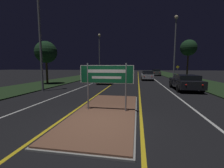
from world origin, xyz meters
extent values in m
plane|color=black|center=(0.00, 0.00, 0.00)|extent=(160.00, 160.00, 0.00)
cube|color=#999993|center=(0.00, 1.46, 0.03)|extent=(2.77, 7.07, 0.05)
cube|color=brown|center=(0.00, 1.46, 0.05)|extent=(2.65, 6.95, 0.10)
cube|color=#1E3319|center=(-9.50, 20.00, 0.04)|extent=(5.00, 100.00, 0.08)
cube|color=#1E3319|center=(9.50, 20.00, 0.04)|extent=(5.00, 100.00, 0.08)
cube|color=gold|center=(-1.58, 25.00, 0.00)|extent=(0.12, 70.00, 0.01)
cube|color=gold|center=(1.58, 25.00, 0.00)|extent=(0.12, 70.00, 0.01)
cube|color=silver|center=(-4.20, 25.00, 0.00)|extent=(0.12, 70.00, 0.01)
cube|color=silver|center=(4.20, 25.00, 0.00)|extent=(0.12, 70.00, 0.01)
cube|color=silver|center=(-7.20, 25.00, 0.00)|extent=(0.10, 70.00, 0.01)
cube|color=silver|center=(7.20, 25.00, 0.00)|extent=(0.10, 70.00, 0.01)
cylinder|color=gray|center=(-0.89, 1.46, 1.19)|extent=(0.07, 0.07, 2.19)
cylinder|color=gray|center=(0.89, 1.46, 1.19)|extent=(0.07, 0.07, 2.19)
cube|color=#0F512D|center=(0.00, 1.46, 1.77)|extent=(2.48, 0.04, 0.83)
cube|color=white|center=(0.00, 1.44, 1.77)|extent=(2.48, 0.00, 0.83)
cube|color=#0F512D|center=(0.00, 1.44, 1.77)|extent=(2.40, 0.01, 0.78)
cube|color=white|center=(0.00, 1.44, 1.92)|extent=(1.74, 0.01, 0.15)
cube|color=white|center=(0.00, 1.44, 1.63)|extent=(1.36, 0.01, 0.12)
cylinder|color=gray|center=(-6.69, 6.45, 4.34)|extent=(0.18, 0.18, 8.67)
cylinder|color=gray|center=(-6.46, 25.35, 4.16)|extent=(0.18, 0.18, 8.32)
sphere|color=beige|center=(-6.46, 25.35, 8.47)|extent=(0.50, 0.50, 0.50)
cylinder|color=gray|center=(6.46, 17.24, 4.32)|extent=(0.18, 0.18, 8.64)
sphere|color=beige|center=(6.46, 17.24, 8.79)|extent=(0.50, 0.50, 0.50)
cube|color=black|center=(5.65, 9.13, 0.65)|extent=(1.89, 4.48, 0.66)
cube|color=black|center=(5.65, 8.86, 1.18)|extent=(1.66, 2.33, 0.40)
sphere|color=red|center=(5.07, 6.91, 0.73)|extent=(0.14, 0.14, 0.14)
sphere|color=red|center=(6.24, 6.91, 0.73)|extent=(0.14, 0.14, 0.14)
cylinder|color=black|center=(4.75, 10.52, 0.32)|extent=(0.22, 0.63, 0.63)
cylinder|color=black|center=(6.56, 10.52, 0.32)|extent=(0.22, 0.63, 0.63)
cylinder|color=black|center=(4.75, 7.74, 0.32)|extent=(0.22, 0.63, 0.63)
cylinder|color=black|center=(6.56, 7.74, 0.32)|extent=(0.22, 0.63, 0.63)
cube|color=#B7B7BC|center=(2.89, 19.04, 0.60)|extent=(1.70, 4.46, 0.60)
cube|color=black|center=(2.89, 18.77, 1.16)|extent=(1.50, 2.32, 0.53)
sphere|color=red|center=(2.37, 16.83, 0.68)|extent=(0.14, 0.14, 0.14)
sphere|color=red|center=(3.42, 16.83, 0.68)|extent=(0.14, 0.14, 0.14)
cylinder|color=black|center=(2.08, 20.42, 0.30)|extent=(0.22, 0.60, 0.60)
cylinder|color=black|center=(3.71, 20.42, 0.30)|extent=(0.22, 0.60, 0.60)
cylinder|color=black|center=(2.08, 17.65, 0.30)|extent=(0.22, 0.60, 0.60)
cylinder|color=black|center=(3.71, 17.65, 0.30)|extent=(0.22, 0.60, 0.60)
cube|color=#4C514C|center=(5.59, 30.74, 0.68)|extent=(1.81, 4.09, 0.64)
cube|color=black|center=(5.59, 30.49, 1.22)|extent=(1.59, 2.13, 0.46)
sphere|color=red|center=(5.03, 28.71, 0.76)|extent=(0.14, 0.14, 0.14)
sphere|color=red|center=(6.16, 28.71, 0.76)|extent=(0.14, 0.14, 0.14)
cylinder|color=black|center=(4.73, 32.00, 0.35)|extent=(0.22, 0.71, 0.71)
cylinder|color=black|center=(6.46, 32.00, 0.35)|extent=(0.22, 0.71, 0.71)
cylinder|color=black|center=(4.73, 29.47, 0.35)|extent=(0.22, 0.71, 0.71)
cylinder|color=black|center=(6.46, 29.47, 0.35)|extent=(0.22, 0.71, 0.71)
cube|color=black|center=(-2.51, 13.64, 0.62)|extent=(1.78, 4.63, 0.63)
cube|color=black|center=(-2.51, 13.92, 1.18)|extent=(1.57, 2.41, 0.50)
sphere|color=white|center=(-3.07, 11.35, 0.70)|extent=(0.14, 0.14, 0.14)
sphere|color=white|center=(-1.96, 11.35, 0.70)|extent=(0.14, 0.14, 0.14)
cylinder|color=black|center=(-3.37, 12.20, 0.30)|extent=(0.22, 0.60, 0.60)
cylinder|color=black|center=(-1.66, 12.20, 0.30)|extent=(0.22, 0.60, 0.60)
cylinder|color=black|center=(-3.37, 15.07, 0.30)|extent=(0.22, 0.60, 0.60)
cylinder|color=black|center=(-1.66, 15.07, 0.30)|extent=(0.22, 0.60, 0.60)
cylinder|color=gray|center=(8.47, 23.31, 1.07)|extent=(0.06, 0.06, 1.98)
cube|color=yellow|center=(8.47, 23.31, 2.00)|extent=(0.60, 0.02, 0.60)
cylinder|color=#4C3823|center=(-9.13, 10.88, 1.65)|extent=(0.24, 0.24, 3.13)
sphere|color=#19381E|center=(-9.13, 10.88, 3.77)|extent=(2.50, 2.50, 2.50)
cylinder|color=#4C3823|center=(9.25, 20.53, 2.28)|extent=(0.24, 0.24, 4.40)
sphere|color=#19381E|center=(9.25, 20.53, 5.05)|extent=(2.50, 2.50, 2.50)
camera|label=1|loc=(1.39, -5.21, 2.13)|focal=24.00mm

